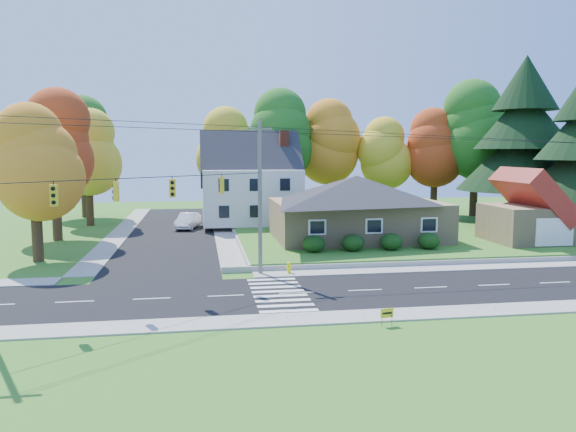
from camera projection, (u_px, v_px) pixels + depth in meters
name	position (u px, v px, depth m)	size (l,w,h in m)	color
ground	(297.00, 293.00, 31.69)	(120.00, 120.00, 0.00)	#3D7923
road_main	(297.00, 293.00, 31.69)	(90.00, 8.00, 0.02)	black
road_cross	(173.00, 231.00, 55.96)	(8.00, 44.00, 0.02)	black
sidewalk_north	(284.00, 273.00, 36.59)	(90.00, 2.00, 0.08)	#9C9A90
sidewalk_south	(315.00, 318.00, 26.78)	(90.00, 2.00, 0.08)	#9C9A90
lawn	(392.00, 231.00, 54.29)	(30.00, 30.00, 0.50)	#3D7923
ranch_house	(356.00, 206.00, 48.25)	(14.60, 10.60, 5.40)	tan
colonial_house	(251.00, 184.00, 58.64)	(10.40, 8.40, 9.60)	silver
garage	(533.00, 213.00, 46.54)	(7.30, 6.30, 4.60)	tan
hedge_row	(372.00, 242.00, 42.34)	(10.70, 1.70, 1.27)	#163A10
traffic_infrastructure	(290.00, 200.00, 32.40)	(38.10, 10.66, 10.00)	#666059
tree_lot_0	(228.00, 148.00, 63.78)	(6.72, 6.72, 12.51)	#3F2A19
tree_lot_1	(282.00, 136.00, 63.58)	(7.84, 7.84, 14.60)	#3F2A19
tree_lot_2	(331.00, 143.00, 65.56)	(7.28, 7.28, 13.56)	#3F2A19
tree_lot_3	(383.00, 154.00, 65.67)	(6.16, 6.16, 11.47)	#3F2A19
tree_lot_4	(435.00, 148.00, 65.54)	(6.72, 6.72, 12.51)	#3F2A19
tree_lot_5	(476.00, 131.00, 63.97)	(8.40, 8.40, 15.64)	#3F2A19
conifer_east_a	(524.00, 137.00, 56.38)	(12.80, 12.80, 16.96)	#3F2A19
tree_west_0	(34.00, 163.00, 40.00)	(6.16, 6.16, 11.47)	#3F2A19
tree_west_1	(54.00, 146.00, 49.50)	(7.28, 7.28, 13.56)	#3F2A19
tree_west_2	(88.00, 153.00, 59.54)	(6.72, 6.72, 12.51)	#3F2A19
tree_west_3	(83.00, 141.00, 66.93)	(7.84, 7.84, 14.60)	#3F2A19
white_car	(188.00, 221.00, 57.78)	(1.70, 4.86, 1.60)	silver
fire_hydrant	(289.00, 268.00, 36.59)	(0.45, 0.35, 0.79)	#F7EE02
yard_sign	(387.00, 313.00, 25.74)	(0.64, 0.15, 0.81)	black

